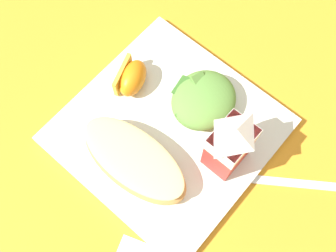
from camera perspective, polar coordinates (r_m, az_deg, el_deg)
name	(u,v)px	position (r m, az deg, el deg)	size (l,w,h in m)	color
ground	(168,132)	(0.61, 0.00, -0.90)	(3.00, 3.00, 0.00)	orange
white_plate	(168,130)	(0.60, 0.00, -0.63)	(0.28, 0.28, 0.02)	white
cheesy_pizza_bread	(132,158)	(0.56, -5.10, -4.51)	(0.09, 0.17, 0.04)	tan
green_salad_pile	(203,100)	(0.59, 5.01, 3.71)	(0.10, 0.09, 0.04)	#5B8E3D
milk_carton	(230,144)	(0.53, 8.78, -2.45)	(0.06, 0.04, 0.11)	#B7332D
orange_wedge_front	(132,78)	(0.61, -5.15, 6.78)	(0.07, 0.05, 0.04)	orange
metal_fork	(325,186)	(0.62, 21.21, -7.85)	(0.12, 0.16, 0.01)	silver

